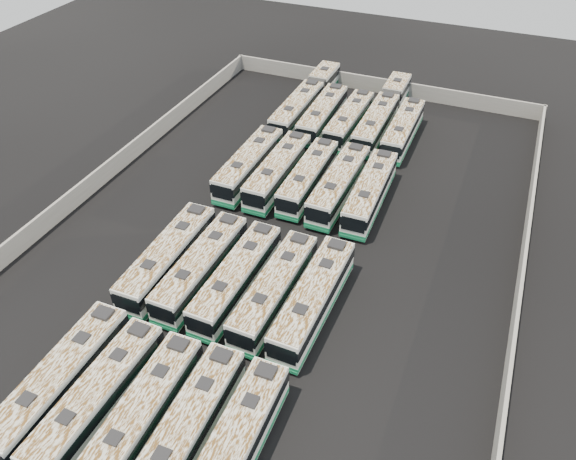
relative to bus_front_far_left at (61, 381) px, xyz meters
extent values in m
plane|color=black|center=(7.39, 22.76, -1.88)|extent=(140.00, 140.00, 0.00)
cube|color=slate|center=(7.39, 59.06, -0.78)|extent=(45.20, 0.30, 2.20)
cube|color=slate|center=(29.69, 22.76, -0.78)|extent=(0.30, 73.20, 2.20)
cube|color=slate|center=(-14.91, 22.76, -0.78)|extent=(0.30, 73.20, 2.20)
cube|color=#B8BBB4|center=(0.00, 0.00, -0.02)|extent=(2.76, 12.93, 2.96)
cube|color=#136C43|center=(0.00, 0.00, -1.10)|extent=(2.81, 12.98, 0.45)
cube|color=black|center=(0.00, 0.00, 0.47)|extent=(2.82, 12.99, 0.99)
cube|color=beige|center=(0.00, 0.00, 1.49)|extent=(2.70, 12.67, 0.08)
cube|color=black|center=(0.01, -2.84, 1.60)|extent=(1.03, 1.03, 0.15)
cube|color=black|center=(-0.01, 2.84, 1.60)|extent=(1.03, 1.03, 0.15)
cube|color=black|center=(-0.03, 5.42, 1.65)|extent=(1.41, 1.19, 0.28)
cylinder|color=black|center=(-1.13, -4.14, -1.34)|extent=(0.31, 1.08, 1.08)
cylinder|color=black|center=(1.17, -4.13, -1.34)|extent=(0.31, 1.08, 1.08)
cylinder|color=black|center=(-1.17, 4.12, -1.34)|extent=(0.31, 1.08, 1.08)
cylinder|color=black|center=(1.13, 4.14, -1.34)|extent=(0.31, 1.08, 1.08)
cube|color=#B8BBB4|center=(3.33, -0.13, -0.07)|extent=(2.85, 12.61, 2.88)
cube|color=#136C43|center=(3.33, -0.13, -1.12)|extent=(2.90, 12.66, 0.44)
cube|color=black|center=(3.33, -0.13, 0.41)|extent=(2.91, 12.67, 0.96)
cube|color=beige|center=(3.33, -0.13, 1.40)|extent=(2.79, 12.36, 0.07)
cube|color=black|center=(3.28, -2.90, 1.51)|extent=(1.01, 1.01, 0.15)
cube|color=black|center=(3.38, 2.63, 1.51)|extent=(1.01, 1.01, 0.15)
cube|color=black|center=(3.43, 5.14, 1.56)|extent=(1.38, 1.18, 0.27)
cylinder|color=black|center=(2.13, -4.13, -1.35)|extent=(0.31, 1.05, 1.05)
cylinder|color=black|center=(2.28, 3.91, -1.35)|extent=(0.31, 1.05, 1.05)
cylinder|color=black|center=(4.52, 3.87, -1.35)|extent=(0.31, 1.05, 1.05)
cube|color=#B8BBB4|center=(6.98, -0.14, -0.08)|extent=(2.87, 12.55, 2.86)
cube|color=#136C43|center=(6.98, -0.14, -1.13)|extent=(2.92, 12.60, 0.44)
cube|color=black|center=(6.98, -0.14, 0.39)|extent=(2.94, 12.61, 0.96)
cube|color=beige|center=(6.98, -0.14, 1.38)|extent=(2.82, 12.30, 0.07)
cube|color=black|center=(7.04, -2.89, 1.49)|extent=(1.01, 1.01, 0.15)
cube|color=black|center=(6.92, 2.60, 1.49)|extent=(1.01, 1.01, 0.15)
cube|color=black|center=(6.86, 5.10, 1.54)|extent=(1.38, 1.17, 0.27)
cylinder|color=black|center=(5.78, 3.83, -1.36)|extent=(0.31, 1.05, 1.04)
cylinder|color=black|center=(8.01, 3.88, -1.36)|extent=(0.31, 1.05, 1.04)
cube|color=#B8BBB4|center=(10.39, 0.05, -0.06)|extent=(2.89, 12.68, 2.89)
cube|color=#136C43|center=(10.39, 0.05, -1.12)|extent=(2.94, 12.73, 0.44)
cube|color=black|center=(10.39, 0.05, 0.42)|extent=(2.95, 12.74, 0.97)
cube|color=beige|center=(10.39, 0.05, 1.42)|extent=(2.83, 12.43, 0.07)
cube|color=black|center=(10.44, -2.73, 1.52)|extent=(1.02, 1.02, 0.15)
cube|color=black|center=(10.33, 2.83, 1.52)|extent=(1.02, 1.02, 0.15)
cube|color=black|center=(10.28, 5.36, 1.58)|extent=(1.39, 1.19, 0.27)
cylinder|color=black|center=(9.18, 4.07, -1.35)|extent=(0.32, 1.06, 1.05)
cylinder|color=black|center=(11.43, 4.12, -1.35)|extent=(0.32, 1.06, 1.05)
cube|color=#B8BBB4|center=(13.85, 0.01, -0.05)|extent=(2.84, 12.75, 2.91)
cube|color=#136C43|center=(13.85, 0.01, -1.11)|extent=(2.89, 12.80, 0.44)
cube|color=black|center=(13.85, 0.01, 0.43)|extent=(2.90, 12.81, 0.97)
cube|color=beige|center=(13.85, 0.01, 1.44)|extent=(2.78, 12.49, 0.07)
cube|color=black|center=(13.81, 2.81, 1.54)|extent=(1.02, 1.02, 0.15)
cube|color=black|center=(13.77, 5.35, 1.60)|extent=(1.39, 1.19, 0.28)
cylinder|color=black|center=(12.66, 4.06, -1.35)|extent=(0.31, 1.06, 1.06)
cylinder|color=black|center=(14.93, 4.10, -1.35)|extent=(0.31, 1.06, 1.06)
cube|color=#B8BBB4|center=(-0.01, 14.35, -0.01)|extent=(2.90, 13.05, 2.98)
cube|color=#136C43|center=(-0.01, 14.35, -1.10)|extent=(2.95, 13.10, 0.46)
cube|color=black|center=(-0.01, 14.35, 0.49)|extent=(2.96, 13.11, 1.00)
cube|color=black|center=(0.08, 7.83, 0.35)|extent=(2.39, 0.09, 1.57)
cube|color=#136C43|center=(0.08, 7.83, -1.31)|extent=(2.71, 0.14, 0.30)
cube|color=beige|center=(-0.01, 14.35, 1.52)|extent=(2.84, 12.79, 0.08)
cube|color=black|center=(0.03, 11.49, 1.63)|extent=(1.05, 1.05, 0.15)
cube|color=black|center=(-0.05, 17.22, 1.63)|extent=(1.05, 1.05, 0.15)
cube|color=black|center=(-0.09, 19.82, 1.68)|extent=(1.43, 1.21, 0.28)
cylinder|color=black|center=(-1.11, 10.17, -1.33)|extent=(0.32, 1.09, 1.08)
cylinder|color=black|center=(1.21, 10.21, -1.33)|extent=(0.32, 1.09, 1.08)
cylinder|color=black|center=(-1.23, 18.50, -1.33)|extent=(0.32, 1.09, 1.08)
cylinder|color=black|center=(1.09, 18.54, -1.33)|extent=(0.32, 1.09, 1.08)
cube|color=#B8BBB4|center=(3.34, 14.42, -0.05)|extent=(2.80, 12.73, 2.91)
cube|color=#136C43|center=(3.34, 14.42, -1.11)|extent=(2.85, 12.78, 0.44)
cube|color=black|center=(3.34, 14.42, 0.43)|extent=(2.86, 12.79, 0.97)
cube|color=black|center=(3.26, 8.05, 0.29)|extent=(2.33, 0.09, 1.53)
cube|color=#136C43|center=(3.26, 8.05, -1.33)|extent=(2.65, 0.13, 0.30)
cube|color=beige|center=(3.34, 14.42, 1.44)|extent=(2.74, 12.48, 0.07)
cube|color=black|center=(3.30, 11.63, 1.54)|extent=(1.02, 1.02, 0.15)
cube|color=black|center=(3.37, 17.22, 1.54)|extent=(1.02, 1.02, 0.15)
cube|color=black|center=(3.40, 19.76, 1.60)|extent=(1.39, 1.18, 0.28)
cylinder|color=black|center=(2.15, 10.37, -1.35)|extent=(0.31, 1.06, 1.06)
cylinder|color=black|center=(4.42, 10.34, -1.35)|extent=(0.31, 1.06, 1.06)
cylinder|color=black|center=(2.25, 18.50, -1.35)|extent=(0.31, 1.06, 1.06)
cylinder|color=black|center=(4.52, 18.47, -1.35)|extent=(0.31, 1.06, 1.06)
cube|color=#B8BBB4|center=(6.85, 14.39, -0.06)|extent=(2.85, 12.69, 2.90)
cube|color=#136C43|center=(6.85, 14.39, -1.12)|extent=(2.90, 12.74, 0.44)
cube|color=black|center=(6.85, 14.39, 0.42)|extent=(2.91, 12.75, 0.97)
cube|color=black|center=(6.74, 8.05, 0.28)|extent=(2.32, 0.10, 1.53)
cube|color=#136C43|center=(6.74, 8.05, -1.33)|extent=(2.63, 0.15, 0.29)
cube|color=beige|center=(6.85, 14.39, 1.42)|extent=(2.80, 12.43, 0.07)
cube|color=black|center=(6.80, 11.61, 1.53)|extent=(1.02, 1.02, 0.15)
cube|color=black|center=(6.90, 17.17, 1.53)|extent=(1.02, 1.02, 0.15)
cube|color=black|center=(6.94, 19.70, 1.58)|extent=(1.39, 1.18, 0.27)
cylinder|color=black|center=(5.65, 10.37, -1.35)|extent=(0.31, 1.06, 1.05)
cylinder|color=black|center=(7.90, 10.33, -1.35)|extent=(0.31, 1.06, 1.05)
cylinder|color=black|center=(5.79, 18.45, -1.35)|extent=(0.31, 1.06, 1.05)
cylinder|color=black|center=(8.04, 18.42, -1.35)|extent=(0.31, 1.06, 1.05)
cube|color=#B8BBB4|center=(10.45, 14.36, -0.06)|extent=(2.94, 12.72, 2.90)
cube|color=#136C43|center=(10.45, 14.36, -1.12)|extent=(2.99, 12.77, 0.44)
cube|color=black|center=(10.45, 14.36, 0.42)|extent=(3.00, 12.78, 0.97)
cube|color=black|center=(10.30, 8.02, 0.29)|extent=(2.32, 0.11, 1.53)
cube|color=#136C43|center=(10.30, 8.02, -1.33)|extent=(2.64, 0.16, 0.30)
cube|color=beige|center=(10.45, 14.36, 1.43)|extent=(2.88, 12.46, 0.07)
cube|color=black|center=(10.38, 11.58, 1.53)|extent=(1.03, 1.03, 0.15)
cube|color=black|center=(10.52, 17.15, 1.53)|extent=(1.03, 1.03, 0.15)
cube|color=black|center=(10.58, 19.68, 1.58)|extent=(1.40, 1.19, 0.27)
cylinder|color=black|center=(9.23, 10.34, -1.35)|extent=(0.32, 1.06, 1.05)
cylinder|color=black|center=(11.48, 10.29, -1.35)|extent=(0.32, 1.06, 1.05)
cylinder|color=black|center=(9.42, 18.44, -1.35)|extent=(0.32, 1.06, 1.05)
cylinder|color=black|center=(11.67, 18.39, -1.35)|extent=(0.32, 1.06, 1.05)
cube|color=#B8BBB4|center=(13.89, 14.56, 0.00)|extent=(2.95, 13.10, 2.99)
cube|color=#136C43|center=(13.89, 14.56, -1.09)|extent=(3.00, 13.15, 0.46)
cube|color=black|center=(13.89, 14.56, 0.50)|extent=(3.01, 13.16, 1.00)
cube|color=black|center=(13.78, 8.01, 0.35)|extent=(2.39, 0.10, 1.58)
cube|color=#136C43|center=(13.78, 8.01, -1.31)|extent=(2.72, 0.15, 0.30)
cube|color=beige|center=(13.89, 14.56, 1.53)|extent=(2.89, 12.84, 0.08)
cube|color=black|center=(13.84, 11.69, 1.64)|extent=(1.05, 1.05, 0.15)
cube|color=black|center=(13.94, 17.43, 1.64)|extent=(1.05, 1.05, 0.15)
cube|color=black|center=(13.99, 20.04, 1.69)|extent=(1.43, 1.22, 0.28)
cylinder|color=black|center=(12.65, 10.40, -1.33)|extent=(0.32, 1.09, 1.09)
cylinder|color=black|center=(14.98, 10.36, -1.33)|extent=(0.32, 1.09, 1.09)
cylinder|color=black|center=(12.80, 18.76, -1.33)|extent=(0.32, 1.09, 1.09)
cylinder|color=black|center=(15.13, 18.72, -1.33)|extent=(0.32, 1.09, 1.09)
cube|color=#B8BBB4|center=(-0.16, 31.39, -0.01)|extent=(2.72, 12.97, 2.97)
cube|color=#136C43|center=(-0.16, 31.39, -1.10)|extent=(2.77, 13.02, 0.45)
cube|color=black|center=(-0.16, 31.39, 0.48)|extent=(2.78, 13.03, 0.99)
cube|color=black|center=(-0.14, 24.89, 0.34)|extent=(2.38, 0.06, 1.57)
cube|color=#136C43|center=(-0.14, 24.89, -1.31)|extent=(2.70, 0.10, 0.30)
cube|color=beige|center=(-0.16, 31.39, 1.51)|extent=(2.67, 12.71, 0.08)
cube|color=black|center=(-0.15, 28.54, 1.61)|extent=(1.03, 1.03, 0.15)
cube|color=black|center=(-0.16, 34.25, 1.61)|extent=(1.03, 1.03, 0.15)
cube|color=black|center=(-0.16, 36.84, 1.67)|extent=(1.41, 1.19, 0.28)
cylinder|color=black|center=(-1.30, 27.24, -1.34)|extent=(0.30, 1.08, 1.08)
cylinder|color=black|center=(1.01, 27.25, -1.34)|extent=(0.30, 1.08, 1.08)
cylinder|color=black|center=(-1.32, 35.54, -1.34)|extent=(0.30, 1.08, 1.08)
cylinder|color=black|center=(0.99, 35.55, -1.34)|extent=(0.30, 1.08, 1.08)
cube|color=#B8BBB4|center=(3.40, 31.38, -0.01)|extent=(2.71, 12.97, 2.97)
cube|color=#136C43|center=(3.40, 31.38, -1.10)|extent=(2.76, 13.02, 0.45)
cube|color=black|center=(3.40, 31.38, 0.48)|extent=(2.77, 13.03, 0.99)
cube|color=black|center=(3.40, 24.88, 0.34)|extent=(2.38, 0.06, 1.57)
cube|color=#136C43|center=(3.40, 24.88, -1.31)|extent=(2.70, 0.10, 0.30)
cube|color=beige|center=(3.40, 31.38, 1.51)|extent=(2.66, 12.71, 0.08)
cube|color=black|center=(3.40, 28.53, 1.61)|extent=(1.03, 1.03, 0.15)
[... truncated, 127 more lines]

